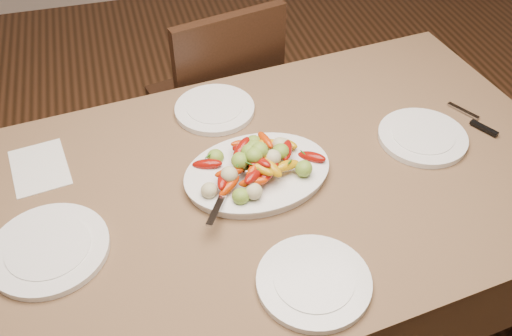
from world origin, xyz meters
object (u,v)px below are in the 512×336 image
object	(u,v)px
plate_left	(49,249)
plate_right	(422,137)
plate_near	(314,282)
plate_far	(215,109)
dining_table	(256,268)
serving_platter	(257,174)
chair_far	(212,101)

from	to	relation	value
plate_left	plate_right	xyz separation A→B (m)	(1.08, 0.14, 0.00)
plate_near	plate_far	bearing A→B (deg)	96.58
dining_table	plate_far	xyz separation A→B (m)	(-0.04, 0.35, 0.39)
serving_platter	plate_right	distance (m)	0.52
plate_near	chair_far	bearing A→B (deg)	90.65
plate_left	plate_near	bearing A→B (deg)	-23.90
plate_left	plate_near	distance (m)	0.65
dining_table	chair_far	world-z (taller)	chair_far
plate_left	plate_near	size ratio (longest dim) A/B	1.09
chair_far	plate_far	size ratio (longest dim) A/B	3.76
dining_table	plate_near	distance (m)	0.53
serving_platter	plate_near	distance (m)	0.38
serving_platter	plate_left	size ratio (longest dim) A/B	1.37
plate_far	plate_near	bearing A→B (deg)	-83.42
plate_far	dining_table	bearing A→B (deg)	-83.59
dining_table	plate_left	size ratio (longest dim) A/B	6.26
chair_far	plate_right	distance (m)	0.93
dining_table	plate_right	distance (m)	0.66
serving_platter	plate_far	distance (m)	0.33
serving_platter	dining_table	bearing A→B (deg)	-113.53
dining_table	plate_right	bearing A→B (deg)	5.49
plate_right	plate_left	bearing A→B (deg)	-172.51
plate_left	dining_table	bearing A→B (deg)	9.41
plate_near	dining_table	bearing A→B (deg)	96.73
chair_far	plate_near	distance (m)	1.17
plate_left	plate_far	distance (m)	0.68
plate_left	plate_far	bearing A→B (deg)	40.75
serving_platter	plate_far	size ratio (longest dim) A/B	1.59
chair_far	serving_platter	world-z (taller)	chair_far
dining_table	chair_far	distance (m)	0.79
plate_far	plate_near	world-z (taller)	same
plate_right	plate_far	size ratio (longest dim) A/B	1.05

